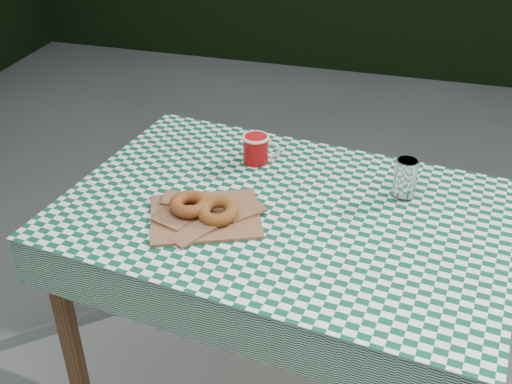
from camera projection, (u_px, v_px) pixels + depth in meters
ground at (322, 358)px, 2.25m from camera, size 60.00×60.00×0.00m
table at (281, 310)px, 1.93m from camera, size 1.30×0.96×0.75m
tablecloth at (284, 210)px, 1.72m from camera, size 1.33×0.98×0.01m
paper_bag at (205, 215)px, 1.68m from camera, size 0.36×0.33×0.02m
bagel_front at (190, 204)px, 1.68m from camera, size 0.14×0.14×0.04m
bagel_back at (218, 211)px, 1.65m from camera, size 0.13×0.13×0.04m
coffee_mug at (256, 149)px, 1.92m from camera, size 0.18×0.18×0.09m
drinking_glass at (405, 179)px, 1.74m from camera, size 0.08×0.08×0.12m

